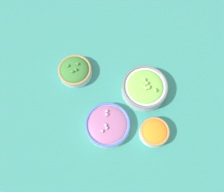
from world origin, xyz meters
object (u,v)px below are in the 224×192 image
object	(u,v)px
bowl_lettuce	(145,88)
bowl_carrots	(154,132)
bowl_broccoli	(75,71)
bowl_red_onion	(108,125)

from	to	relation	value
bowl_lettuce	bowl_carrots	bearing A→B (deg)	-33.63
bowl_carrots	bowl_broccoli	size ratio (longest dim) A/B	0.81
bowl_red_onion	bowl_lettuce	xyz separation A→B (m)	(-0.01, 0.22, 0.01)
bowl_carrots	bowl_lettuce	distance (m)	0.19
bowl_broccoli	bowl_carrots	bearing A→B (deg)	7.60
bowl_red_onion	bowl_carrots	bearing A→B (deg)	37.67
bowl_red_onion	bowl_broccoli	xyz separation A→B (m)	(-0.27, 0.06, 0.00)
bowl_carrots	bowl_lettuce	world-z (taller)	bowl_lettuce
bowl_broccoli	bowl_lettuce	bearing A→B (deg)	31.22
bowl_carrots	bowl_broccoli	xyz separation A→B (m)	(-0.42, -0.06, -0.00)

